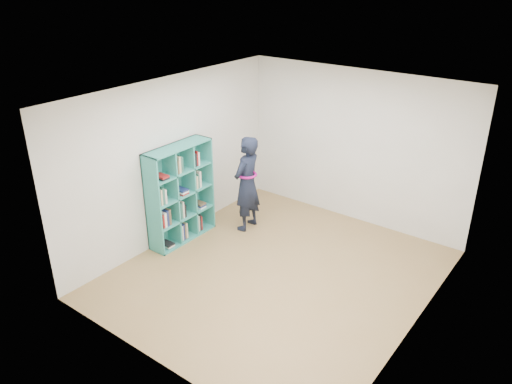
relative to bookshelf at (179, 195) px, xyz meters
The scene contains 9 objects.
floor 2.00m from the bookshelf, ahead, with size 4.50×4.50×0.00m, color olive.
ceiling 2.60m from the bookshelf, ahead, with size 4.50×4.50×0.00m, color white.
wall_left 0.55m from the bookshelf, 159.31° to the left, with size 0.02×4.50×2.60m, color beige.
wall_right 3.88m from the bookshelf, ahead, with size 0.02×4.50×2.60m, color beige.
wall_back 3.00m from the bookshelf, 51.40° to the left, with size 4.00×0.02×2.60m, color beige.
wall_front 2.91m from the bookshelf, 49.92° to the right, with size 4.00×0.02×2.60m, color beige.
bookshelf is the anchor object (origin of this frame).
person 1.12m from the bookshelf, 54.83° to the left, with size 0.43×0.61×1.61m.
smartphone 1.12m from the bookshelf, 63.55° to the left, with size 0.03×0.09×0.12m.
Camera 1 is at (3.40, -5.03, 4.08)m, focal length 35.00 mm.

